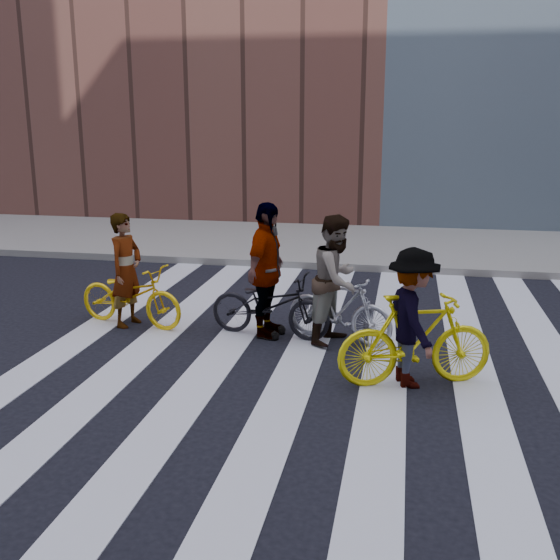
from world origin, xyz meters
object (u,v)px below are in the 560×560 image
(bike_yellow_left, at_px, (131,295))
(rider_rear, at_px, (266,271))
(bike_silver_mid, at_px, (339,309))
(rider_left, at_px, (126,270))
(bike_dark_rear, at_px, (270,305))
(rider_right, at_px, (412,318))
(bike_yellow_right, at_px, (415,340))
(rider_mid, at_px, (337,279))

(bike_yellow_left, xyz_separation_m, rider_rear, (2.15, -0.11, 0.51))
(bike_silver_mid, relative_size, rider_left, 0.93)
(rider_rear, bearing_deg, bike_dark_rear, -81.46)
(rider_left, bearing_deg, rider_right, -96.30)
(bike_yellow_right, relative_size, rider_rear, 0.95)
(rider_rear, bearing_deg, bike_yellow_left, 95.67)
(bike_silver_mid, bearing_deg, bike_yellow_left, 107.72)
(rider_mid, bearing_deg, bike_silver_mid, -69.55)
(bike_dark_rear, bearing_deg, bike_yellow_right, -115.98)
(rider_rear, bearing_deg, rider_mid, -84.04)
(bike_yellow_left, xyz_separation_m, rider_mid, (3.17, -0.15, 0.44))
(bike_yellow_right, xyz_separation_m, rider_left, (-4.32, 1.53, 0.31))
(bike_yellow_left, xyz_separation_m, rider_right, (4.22, -1.53, 0.36))
(bike_silver_mid, relative_size, rider_right, 0.97)
(rider_right, xyz_separation_m, rider_rear, (-2.06, 1.42, 0.15))
(bike_silver_mid, bearing_deg, rider_mid, 110.45)
(rider_left, bearing_deg, bike_yellow_right, -96.09)
(rider_right, bearing_deg, bike_yellow_right, -108.02)
(bike_yellow_right, height_order, bike_dark_rear, bike_yellow_right)
(bike_silver_mid, xyz_separation_m, bike_dark_rear, (-1.02, 0.05, -0.01))
(bike_silver_mid, relative_size, rider_rear, 0.82)
(bike_silver_mid, height_order, rider_left, rider_left)
(bike_silver_mid, distance_m, rider_left, 3.30)
(bike_silver_mid, xyz_separation_m, rider_rear, (-1.07, 0.05, 0.50))
(bike_yellow_left, bearing_deg, rider_right, -96.51)
(bike_dark_rear, relative_size, rider_rear, 0.92)
(bike_yellow_left, relative_size, rider_rear, 0.92)
(bike_yellow_left, bearing_deg, rider_mid, -79.39)
(bike_yellow_right, bearing_deg, bike_silver_mid, 19.24)
(bike_yellow_left, bearing_deg, bike_silver_mid, -79.35)
(bike_dark_rear, bearing_deg, rider_mid, -84.17)
(bike_yellow_left, distance_m, bike_silver_mid, 3.23)
(bike_yellow_left, xyz_separation_m, bike_dark_rear, (2.20, -0.11, -0.00))
(rider_mid, height_order, rider_right, rider_mid)
(bike_yellow_left, height_order, bike_dark_rear, same)
(rider_mid, distance_m, rider_rear, 1.02)
(rider_rear, bearing_deg, rider_left, 95.73)
(bike_yellow_right, xyz_separation_m, rider_rear, (-2.11, 1.42, 0.42))
(bike_dark_rear, bearing_deg, rider_left, 95.79)
(bike_yellow_right, height_order, rider_right, rider_right)
(bike_yellow_left, bearing_deg, bike_dark_rear, -79.42)
(bike_yellow_right, bearing_deg, bike_dark_rear, 37.47)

